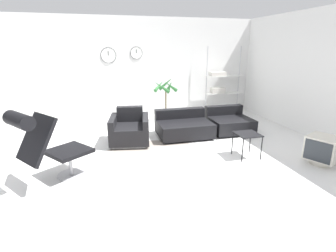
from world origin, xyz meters
TOP-DOWN VIEW (x-y plane):
  - ground_plane at (0.00, 0.00)m, footprint 12.00×12.00m
  - wall_back at (-0.00, 3.17)m, footprint 12.00×0.09m
  - wall_right at (3.46, 0.00)m, footprint 0.06×12.00m
  - round_rug at (-0.24, -0.25)m, footprint 2.34×2.34m
  - lounge_chair at (-1.97, -0.57)m, footprint 1.16×1.07m
  - armchair_red at (-0.59, 0.92)m, footprint 0.94×0.98m
  - couch_low at (0.66, 1.04)m, footprint 1.21×0.92m
  - couch_second at (1.83, 1.09)m, footprint 0.97×0.92m
  - side_table at (1.43, -0.40)m, footprint 0.42×0.42m
  - crt_television at (2.54, -1.02)m, footprint 0.64×0.65m
  - potted_plant at (0.63, 2.63)m, footprint 0.68×0.72m
  - shelf_unit at (2.39, 2.83)m, footprint 1.14×0.28m

SIDE VIEW (x-z plane):
  - ground_plane at x=0.00m, z-range 0.00..0.00m
  - round_rug at x=-0.24m, z-range 0.00..0.01m
  - couch_low at x=0.66m, z-range -0.07..0.51m
  - couch_second at x=1.83m, z-range -0.07..0.51m
  - crt_television at x=2.54m, z-range 0.02..0.53m
  - armchair_red at x=-0.59m, z-range -0.09..0.64m
  - side_table at x=1.43m, z-range 0.18..0.64m
  - potted_plant at x=0.63m, z-range -0.02..1.15m
  - lounge_chair at x=-1.97m, z-range 0.12..1.28m
  - shelf_unit at x=2.39m, z-range -0.07..1.94m
  - wall_right at x=3.46m, z-range 0.00..2.80m
  - wall_back at x=0.00m, z-range 0.00..2.80m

